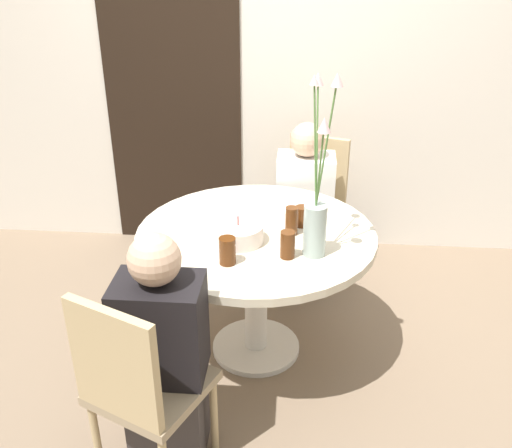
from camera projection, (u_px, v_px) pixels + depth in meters
The scene contains 15 objects.
ground_plane at pixel (256, 349), 3.08m from camera, with size 16.00×16.00×0.00m, color #7A6651.
wall_back at pixel (272, 58), 3.63m from camera, with size 8.00×0.05×2.60m.
doorway_panel at pixel (173, 100), 3.77m from camera, with size 0.90×0.01×2.05m.
dining_table at pixel (256, 254), 2.81m from camera, with size 1.16×1.16×0.72m.
chair_far_back at pixel (312, 201), 3.61m from camera, with size 0.51×0.51×0.89m.
chair_near_front at pixel (137, 383), 2.14m from camera, with size 0.53×0.53×0.89m.
birthday_cake at pixel (238, 233), 2.65m from camera, with size 0.23×0.23×0.13m.
flower_vase at pixel (317, 206), 2.46m from camera, with size 0.14×0.27×0.80m.
side_plate at pixel (293, 208), 2.98m from camera, with size 0.19×0.19×0.01m.
drink_glass_0 at pixel (292, 221), 2.70m from camera, with size 0.06×0.06×0.14m.
drink_glass_1 at pixel (288, 245), 2.51m from camera, with size 0.07×0.07×0.13m.
drink_glass_2 at pixel (302, 216), 2.79m from camera, with size 0.07×0.07×0.10m.
drink_glass_3 at pixel (227, 251), 2.46m from camera, with size 0.07×0.07×0.12m.
person_boy at pixel (304, 211), 3.48m from camera, with size 0.34×0.24×1.05m.
person_woman at pixel (163, 359), 2.27m from camera, with size 0.34×0.24×1.05m.
Camera 1 is at (0.20, -2.44, 1.99)m, focal length 40.00 mm.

